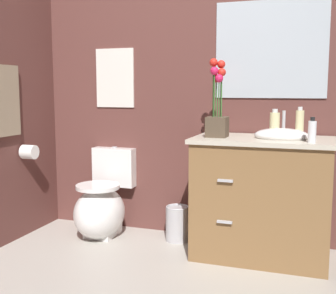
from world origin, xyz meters
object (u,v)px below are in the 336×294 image
object	(u,v)px
trash_bin	(177,223)
hand_wash_bottle	(275,125)
hanging_towel	(5,101)
wall_mirror	(270,49)
toilet_paper_roll	(29,152)
vanity_cabinet	(262,196)
soap_bottle	(312,131)
toilet	(102,206)
wall_poster	(115,78)
flower_vase	(217,111)
lotion_bottle	(300,124)

from	to	relation	value
trash_bin	hand_wash_bottle	bearing A→B (deg)	-7.71
hanging_towel	wall_mirror	bearing A→B (deg)	19.36
trash_bin	toilet_paper_roll	bearing A→B (deg)	-165.70
vanity_cabinet	soap_bottle	bearing A→B (deg)	-29.22
vanity_cabinet	toilet_paper_roll	xyz separation A→B (m)	(-1.77, -0.17, 0.25)
toilet	toilet_paper_roll	bearing A→B (deg)	-159.39
wall_poster	hanging_towel	distance (m)	0.88
trash_bin	toilet_paper_roll	xyz separation A→B (m)	(-1.12, -0.29, 0.54)
toilet	trash_bin	world-z (taller)	toilet
flower_vase	trash_bin	size ratio (longest dim) A/B	1.97
hand_wash_bottle	trash_bin	size ratio (longest dim) A/B	0.72
vanity_cabinet	trash_bin	xyz separation A→B (m)	(-0.65, 0.12, -0.29)
vanity_cabinet	soap_bottle	size ratio (longest dim) A/B	6.40
lotion_bottle	hand_wash_bottle	distance (m)	0.17
vanity_cabinet	toilet_paper_roll	distance (m)	1.80
toilet	hand_wash_bottle	bearing A→B (deg)	-0.33
vanity_cabinet	wall_poster	bearing A→B (deg)	166.76
lotion_bottle	wall_mirror	distance (m)	0.61
hand_wash_bottle	wall_poster	bearing A→B (deg)	168.21
soap_bottle	hanging_towel	distance (m)	2.15
flower_vase	hand_wash_bottle	xyz separation A→B (m)	(0.38, 0.07, -0.09)
lotion_bottle	flower_vase	bearing A→B (deg)	-167.34
trash_bin	hanging_towel	distance (m)	1.58
wall_poster	lotion_bottle	bearing A→B (deg)	-8.54
wall_poster	flower_vase	bearing A→B (deg)	-20.10
wall_poster	wall_mirror	size ratio (longest dim) A/B	0.60
toilet	hanging_towel	size ratio (longest dim) A/B	1.33
soap_bottle	toilet	bearing A→B (deg)	172.65
toilet	hand_wash_bottle	world-z (taller)	hand_wash_bottle
flower_vase	wall_mirror	world-z (taller)	wall_mirror
lotion_bottle	toilet_paper_roll	xyz separation A→B (m)	(-2.00, -0.24, -0.25)
vanity_cabinet	flower_vase	bearing A→B (deg)	-171.00
hand_wash_bottle	toilet_paper_roll	xyz separation A→B (m)	(-1.84, -0.19, -0.25)
trash_bin	wall_mirror	xyz separation A→B (m)	(0.65, 0.18, 1.31)
soap_bottle	hanging_towel	xyz separation A→B (m)	(-2.14, -0.17, 0.17)
toilet_paper_roll	trash_bin	bearing A→B (deg)	14.30
toilet	soap_bottle	bearing A→B (deg)	-7.35
lotion_bottle	trash_bin	world-z (taller)	lotion_bottle
toilet	toilet_paper_roll	distance (m)	0.71
lotion_bottle	toilet	bearing A→B (deg)	-178.24
soap_bottle	hand_wash_bottle	xyz separation A→B (m)	(-0.25, 0.19, 0.02)
lotion_bottle	wall_mirror	bearing A→B (deg)	136.16
flower_vase	wall_poster	world-z (taller)	wall_poster
hand_wash_bottle	lotion_bottle	bearing A→B (deg)	18.38
flower_vase	trash_bin	xyz separation A→B (m)	(-0.34, 0.17, -0.88)
trash_bin	wall_mirror	distance (m)	1.47
lotion_bottle	hand_wash_bottle	world-z (taller)	lotion_bottle
flower_vase	hanging_towel	distance (m)	1.55
trash_bin	toilet_paper_roll	world-z (taller)	toilet_paper_roll
hand_wash_bottle	wall_poster	world-z (taller)	wall_poster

